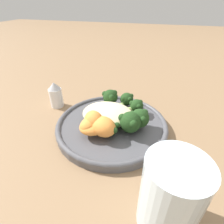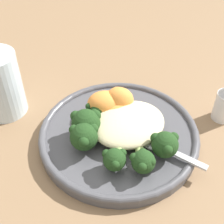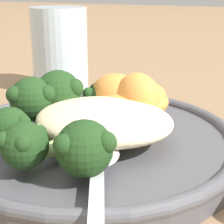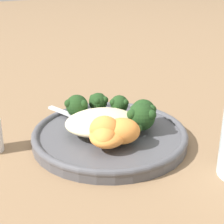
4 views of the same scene
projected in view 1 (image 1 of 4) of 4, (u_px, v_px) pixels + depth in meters
The scene contains 16 objects.
ground_plane at pixel (116, 129), 0.40m from camera, with size 4.00×4.00×0.00m, color #846647.
plate at pixel (111, 126), 0.40m from camera, with size 0.25×0.25×0.02m.
quinoa_mound at pixel (108, 113), 0.40m from camera, with size 0.12×0.10×0.03m, color beige.
broccoli_stalk_0 at pixel (107, 124), 0.36m from camera, with size 0.08×0.08×0.03m.
broccoli_stalk_1 at pixel (125, 121), 0.36m from camera, with size 0.11×0.05×0.04m.
broccoli_stalk_2 at pixel (131, 118), 0.37m from camera, with size 0.13×0.04×0.04m.
broccoli_stalk_3 at pixel (127, 109), 0.41m from camera, with size 0.10×0.09×0.03m.
broccoli_stalk_4 at pixel (122, 102), 0.44m from camera, with size 0.07×0.11×0.03m.
broccoli_stalk_5 at pixel (108, 101), 0.44m from camera, with size 0.04×0.13×0.04m.
sweet_potato_chunk_0 at pixel (103, 127), 0.35m from camera, with size 0.05×0.04×0.04m, color orange.
sweet_potato_chunk_1 at pixel (96, 125), 0.36m from camera, with size 0.07×0.06×0.03m, color orange.
sweet_potato_chunk_2 at pixel (91, 125), 0.35m from camera, with size 0.05×0.04×0.03m, color orange.
sweet_potato_chunk_3 at pixel (94, 121), 0.36m from camera, with size 0.05×0.04×0.04m, color orange.
spoon at pixel (108, 105), 0.45m from camera, with size 0.06×0.11×0.01m.
water_glass at pixel (171, 196), 0.21m from camera, with size 0.07×0.07×0.11m, color silver.
salt_shaker at pixel (56, 95), 0.47m from camera, with size 0.03×0.03×0.07m.
Camera 1 is at (0.08, -0.30, 0.26)m, focal length 28.00 mm.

